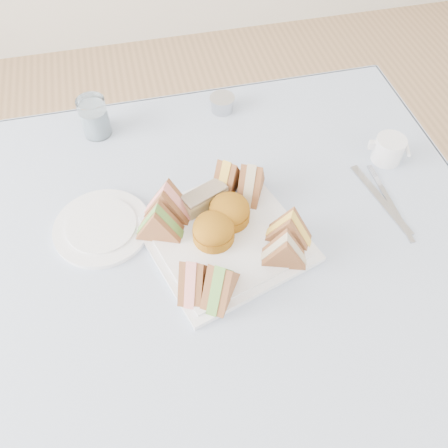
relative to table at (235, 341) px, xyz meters
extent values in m
plane|color=#9E7751|center=(0.00, 0.00, -0.37)|extent=(4.00, 4.00, 0.00)
cube|color=brown|center=(0.00, 0.00, 0.00)|extent=(0.90, 0.90, 0.74)
cube|color=#A7B2CC|center=(0.00, 0.00, 0.37)|extent=(1.02, 1.02, 0.01)
cube|color=white|center=(-0.02, 0.05, 0.38)|extent=(0.35, 0.35, 0.01)
cylinder|color=#A46B13|center=(-0.04, 0.05, 0.41)|extent=(0.09, 0.09, 0.05)
cylinder|color=#A46B13|center=(0.00, 0.09, 0.41)|extent=(0.11, 0.11, 0.05)
cube|color=tan|center=(-0.04, 0.13, 0.41)|extent=(0.10, 0.07, 0.04)
cylinder|color=white|center=(-0.24, 0.13, 0.38)|extent=(0.24, 0.24, 0.01)
cylinder|color=white|center=(-0.23, 0.41, 0.42)|extent=(0.08, 0.08, 0.09)
cylinder|color=#AFB0B5|center=(0.07, 0.43, 0.39)|extent=(0.07, 0.07, 0.03)
cube|color=#AFB0B5|center=(0.32, 0.08, 0.38)|extent=(0.05, 0.20, 0.00)
cube|color=#AFB0B5|center=(0.34, 0.05, 0.38)|extent=(0.01, 0.18, 0.00)
cylinder|color=white|center=(0.38, 0.18, 0.40)|extent=(0.08, 0.08, 0.06)
camera|label=1|loc=(-0.14, -0.46, 1.12)|focal=38.00mm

